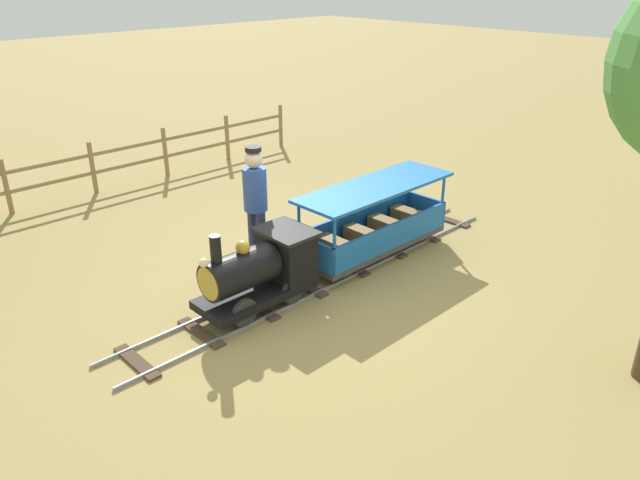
% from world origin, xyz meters
% --- Properties ---
extents(ground_plane, '(60.00, 60.00, 0.00)m').
position_xyz_m(ground_plane, '(0.00, 0.00, 0.00)').
color(ground_plane, '#A38C51').
extents(track, '(0.73, 6.05, 0.04)m').
position_xyz_m(track, '(0.00, -0.21, 0.02)').
color(track, gray).
rests_on(track, ground_plane).
extents(locomotive, '(0.69, 1.45, 1.04)m').
position_xyz_m(locomotive, '(0.00, 0.83, 0.48)').
color(locomotive, black).
rests_on(locomotive, ground_plane).
extents(passenger_car, '(0.79, 2.35, 0.97)m').
position_xyz_m(passenger_car, '(0.00, -1.11, 0.42)').
color(passenger_car, '#3F3F3F').
rests_on(passenger_car, ground_plane).
extents(conductor_person, '(0.30, 0.30, 1.62)m').
position_xyz_m(conductor_person, '(0.83, 0.23, 0.96)').
color(conductor_person, '#282D47').
rests_on(conductor_person, ground_plane).
extents(fence_section, '(0.08, 7.13, 0.90)m').
position_xyz_m(fence_section, '(5.00, -0.21, 0.48)').
color(fence_section, '#93754C').
rests_on(fence_section, ground_plane).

